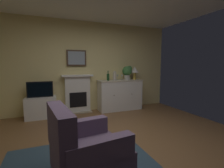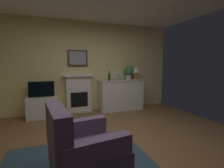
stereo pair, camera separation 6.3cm
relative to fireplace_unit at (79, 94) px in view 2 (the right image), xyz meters
name	(u,v)px [view 2 (the right image)]	position (x,y,z in m)	size (l,w,h in m)	color
ground_plane	(119,152)	(0.28, -2.36, -0.60)	(5.39, 5.03, 0.10)	brown
wall_rear	(87,67)	(0.28, 0.13, 0.77)	(5.39, 0.06, 2.63)	#EAD68C
fireplace_unit	(79,94)	(0.00, 0.00, 0.00)	(0.87, 0.30, 1.10)	white
framed_picture	(78,58)	(0.00, 0.05, 1.02)	(0.55, 0.04, 0.45)	#473323
sideboard_cabinet	(121,95)	(1.26, -0.18, -0.09)	(1.35, 0.49, 0.92)	white
table_lamp	(136,71)	(1.76, -0.18, 0.65)	(0.26, 0.26, 0.40)	#B79338
wine_bottle	(109,77)	(0.86, -0.20, 0.48)	(0.08, 0.08, 0.29)	#193F1E
wine_glass_left	(119,76)	(1.19, -0.14, 0.49)	(0.07, 0.07, 0.16)	silver
wine_glass_center	(123,76)	(1.30, -0.22, 0.49)	(0.07, 0.07, 0.16)	silver
vase_decorative	(116,76)	(1.06, -0.23, 0.51)	(0.11, 0.11, 0.28)	beige
tv_cabinet	(42,107)	(-0.97, -0.16, -0.27)	(0.75, 0.42, 0.55)	white
tv_set	(42,89)	(-0.97, -0.19, 0.20)	(0.62, 0.07, 0.40)	black
potted_plant_small	(129,71)	(1.53, -0.13, 0.63)	(0.30, 0.30, 0.43)	beige
armchair	(82,150)	(-0.40, -2.88, -0.17)	(0.90, 0.86, 0.92)	#604C66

